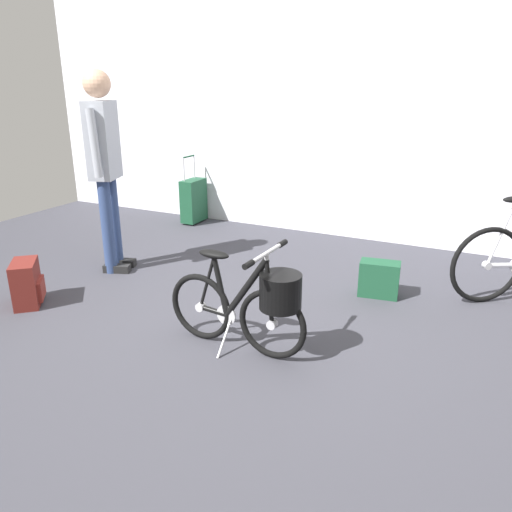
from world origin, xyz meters
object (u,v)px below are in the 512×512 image
Objects in this scene: folding_bike_foreground at (252,302)px; visitor_near_wall at (105,159)px; rolling_suitcase at (194,200)px; backpack_on_floor at (27,284)px; handbag_on_floor at (379,279)px.

visitor_near_wall reaches higher than folding_bike_foreground.
rolling_suitcase is 2.66m from backpack_on_floor.
rolling_suitcase is 2.44× the size of handbag_on_floor.
rolling_suitcase is 2.90m from handbag_on_floor.
folding_bike_foreground is at bearing 3.62° from backpack_on_floor.
rolling_suitcase is 2.32× the size of backpack_on_floor.
rolling_suitcase is at bearing 97.82° from visitor_near_wall.
folding_bike_foreground is 1.22× the size of rolling_suitcase.
rolling_suitcase reaches higher than backpack_on_floor.
backpack_on_floor is (-0.07, -0.92, -0.86)m from visitor_near_wall.
folding_bike_foreground is at bearing -50.43° from rolling_suitcase.
visitor_near_wall reaches higher than rolling_suitcase.
visitor_near_wall is 2.58m from handbag_on_floor.
visitor_near_wall is 5.23× the size of handbag_on_floor.
visitor_near_wall is at bearing -168.48° from handbag_on_floor.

